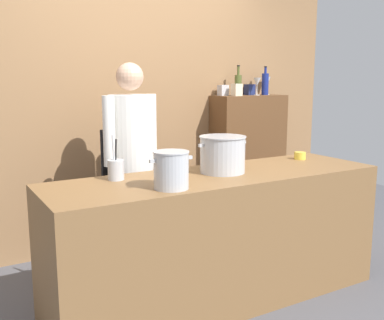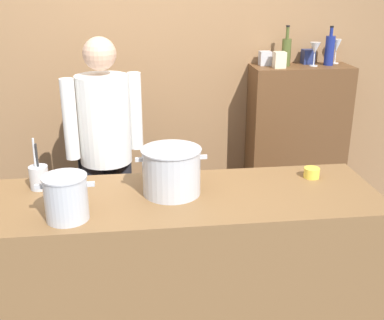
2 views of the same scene
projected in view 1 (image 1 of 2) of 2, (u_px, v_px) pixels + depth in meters
The scene contains 16 objects.
ground_plane at pixel (217, 298), 3.24m from camera, with size 8.00×8.00×0.00m, color #4C4C51.
brick_back_panel at pixel (135, 83), 4.17m from camera, with size 4.40×0.10×3.00m, color olive.
prep_counter at pixel (218, 238), 3.16m from camera, with size 2.37×0.70×0.90m, color brown.
bar_cabinet at pixel (248, 162), 4.71m from camera, with size 0.76×0.32×1.37m, color brown.
chef at pixel (131, 154), 3.54m from camera, with size 0.50×0.40×1.66m.
stockpot_large at pixel (223, 154), 3.13m from camera, with size 0.38×0.32×0.25m.
stockpot_small at pixel (171, 170), 2.67m from camera, with size 0.28×0.21×0.22m.
utensil_crock at pixel (116, 169), 2.91m from camera, with size 0.10×0.10×0.29m.
butter_jar at pixel (300, 156), 3.66m from camera, with size 0.09×0.09×0.06m, color yellow.
wine_bottle_olive at pixel (238, 84), 4.52m from camera, with size 0.07×0.07×0.30m.
wine_bottle_cobalt at pixel (265, 84), 4.68m from camera, with size 0.07×0.07×0.29m.
wine_glass_wide at pixel (257, 82), 4.59m from camera, with size 0.08×0.08×0.18m.
wine_glass_short at pixel (267, 82), 4.77m from camera, with size 0.07×0.07×0.19m.
spice_tin_cream at pixel (237, 90), 4.42m from camera, with size 0.08×0.08×0.12m, color beige.
spice_tin_silver at pixel (223, 90), 4.50m from camera, with size 0.09×0.09×0.10m, color #B2B2B7.
spice_tin_navy at pixel (250, 90), 4.69m from camera, with size 0.09×0.09×0.11m, color navy.
Camera 1 is at (-1.68, -2.52, 1.54)m, focal length 42.58 mm.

